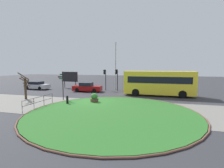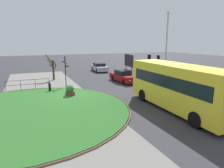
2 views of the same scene
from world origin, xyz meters
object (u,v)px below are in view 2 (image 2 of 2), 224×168
(bollard_foreground, at_px, (50,87))
(street_tree_bare, at_px, (53,68))
(bus_yellow, at_px, (178,86))
(lamppost_tall, at_px, (166,47))
(car_far_lane, at_px, (123,76))
(billboard_left, at_px, (129,61))
(signpost_directional, at_px, (65,69))
(traffic_light_far, at_px, (149,62))
(planter_near_signpost, at_px, (70,91))
(traffic_light_near, at_px, (158,64))
(car_near_lane, at_px, (99,67))

(bollard_foreground, relative_size, street_tree_bare, 0.28)
(bus_yellow, relative_size, lamppost_tall, 1.15)
(car_far_lane, xyz_separation_m, billboard_left, (-4.94, 3.36, 1.40))
(lamppost_tall, distance_m, street_tree_bare, 14.47)
(signpost_directional, xyz_separation_m, street_tree_bare, (-4.62, -0.82, -0.38))
(signpost_directional, bearing_deg, lamppost_tall, 69.28)
(traffic_light_far, height_order, billboard_left, traffic_light_far)
(planter_near_signpost, bearing_deg, traffic_light_near, 88.52)
(car_near_lane, height_order, traffic_light_far, traffic_light_far)
(car_far_lane, bearing_deg, signpost_directional, -94.08)
(signpost_directional, height_order, lamppost_tall, lamppost_tall)
(car_far_lane, distance_m, lamppost_tall, 6.33)
(billboard_left, bearing_deg, car_near_lane, -141.64)
(billboard_left, bearing_deg, bus_yellow, -8.90)
(signpost_directional, bearing_deg, car_far_lane, 89.68)
(car_near_lane, xyz_separation_m, car_far_lane, (9.85, -0.33, 0.01))
(car_near_lane, bearing_deg, traffic_light_near, 9.34)
(bus_yellow, xyz_separation_m, street_tree_bare, (-15.75, -6.91, -0.18))
(bollard_foreground, xyz_separation_m, planter_near_signpost, (2.48, 1.53, 0.00))
(signpost_directional, height_order, billboard_left, signpost_directional)
(traffic_light_far, bearing_deg, car_near_lane, -4.61)
(planter_near_signpost, relative_size, street_tree_bare, 0.32)
(billboard_left, bearing_deg, planter_near_signpost, -43.64)
(signpost_directional, height_order, bollard_foreground, signpost_directional)
(signpost_directional, relative_size, lamppost_tall, 0.42)
(bus_yellow, bearing_deg, bollard_foreground, 41.63)
(billboard_left, height_order, planter_near_signpost, billboard_left)
(signpost_directional, distance_m, car_near_lane, 12.43)
(bollard_foreground, height_order, car_far_lane, car_far_lane)
(car_far_lane, height_order, billboard_left, billboard_left)
(traffic_light_far, bearing_deg, planter_near_signpost, 87.33)
(bollard_foreground, distance_m, street_tree_bare, 6.57)
(signpost_directional, height_order, street_tree_bare, signpost_directional)
(bus_yellow, bearing_deg, billboard_left, -14.60)
(billboard_left, xyz_separation_m, street_tree_bare, (0.28, -11.37, -0.45))
(traffic_light_near, bearing_deg, planter_near_signpost, 100.83)
(planter_near_signpost, bearing_deg, billboard_left, 129.72)
(car_near_lane, distance_m, street_tree_bare, 9.87)
(bus_yellow, relative_size, billboard_left, 2.75)
(traffic_light_near, distance_m, billboard_left, 9.50)
(bollard_foreground, distance_m, car_far_lane, 9.32)
(bollard_foreground, xyz_separation_m, car_near_lane, (-11.56, 9.49, 0.17))
(traffic_light_near, relative_size, lamppost_tall, 0.44)
(bus_yellow, height_order, street_tree_bare, bus_yellow)
(traffic_light_far, bearing_deg, lamppost_tall, -160.01)
(lamppost_tall, relative_size, planter_near_signpost, 7.54)
(bollard_foreground, xyz_separation_m, traffic_light_far, (0.60, 11.39, 2.09))
(bollard_foreground, bearing_deg, street_tree_bare, 169.73)
(lamppost_tall, xyz_separation_m, planter_near_signpost, (0.26, -10.93, -3.89))
(traffic_light_near, bearing_deg, car_near_lane, 18.75)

